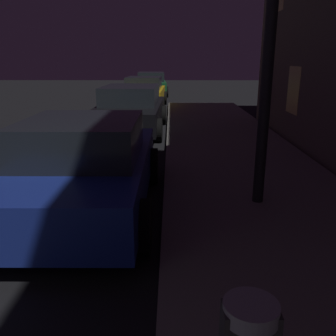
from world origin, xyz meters
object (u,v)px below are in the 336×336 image
(car_black, at_px, (131,109))
(car_yellow_cab, at_px, (144,93))
(car_blue, at_px, (86,167))
(car_green, at_px, (151,84))

(car_black, xyz_separation_m, car_yellow_cab, (-0.00, 5.88, -0.02))
(car_blue, distance_m, car_yellow_cab, 12.14)
(car_yellow_cab, bearing_deg, car_green, 89.97)
(car_blue, relative_size, car_yellow_cab, 0.95)
(car_green, bearing_deg, car_yellow_cab, -90.03)
(car_black, height_order, car_green, same)
(car_black, bearing_deg, car_blue, -90.01)
(car_black, relative_size, car_green, 1.03)
(car_black, xyz_separation_m, car_green, (0.00, 11.94, 0.00))
(car_black, distance_m, car_green, 11.94)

